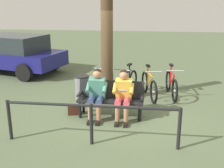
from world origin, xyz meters
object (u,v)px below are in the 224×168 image
(person_reading, at_px, (123,93))
(bicycle_silver, at_px, (149,86))
(person_companion, at_px, (97,91))
(bicycle_black, at_px, (171,85))
(bicycle_orange, at_px, (127,84))
(handbag, at_px, (74,110))
(parked_car, at_px, (11,53))
(bicycle_blue, at_px, (106,83))
(bench, at_px, (111,96))
(litter_bin, at_px, (82,89))
(tree_trunk, at_px, (107,47))

(person_reading, height_order, bicycle_silver, person_reading)
(person_companion, bearing_deg, bicycle_black, -134.98)
(person_companion, distance_m, bicycle_orange, 1.87)
(person_companion, bearing_deg, bicycle_silver, -126.19)
(person_reading, relative_size, bicycle_black, 0.72)
(handbag, bearing_deg, bicycle_orange, -125.92)
(bicycle_orange, height_order, parked_car, parked_car)
(bicycle_orange, distance_m, parked_car, 5.26)
(person_reading, bearing_deg, bicycle_blue, -68.36)
(bench, height_order, bicycle_silver, bicycle_silver)
(handbag, bearing_deg, bench, -176.06)
(bicycle_blue, xyz_separation_m, parked_car, (4.09, -2.24, 0.41))
(person_companion, bearing_deg, bicycle_orange, -107.78)
(person_companion, xyz_separation_m, parked_car, (4.13, -4.02, 0.11))
(bench, distance_m, bicycle_silver, 1.75)
(handbag, xyz_separation_m, bicycle_black, (-2.51, -1.74, 0.24))
(handbag, relative_size, bicycle_orange, 0.18)
(person_reading, bearing_deg, litter_bin, -39.33)
(tree_trunk, bearing_deg, handbag, 57.70)
(person_reading, distance_m, bicycle_silver, 1.79)
(bicycle_black, distance_m, bicycle_silver, 0.68)
(handbag, xyz_separation_m, bicycle_silver, (-1.85, -1.55, 0.24))
(handbag, bearing_deg, person_companion, 171.07)
(tree_trunk, bearing_deg, bicycle_blue, -79.23)
(bicycle_black, bearing_deg, tree_trunk, -76.46)
(bench, height_order, handbag, bench)
(handbag, distance_m, bicycle_silver, 2.42)
(handbag, bearing_deg, litter_bin, -89.45)
(bench, relative_size, parked_car, 0.36)
(tree_trunk, xyz_separation_m, bicycle_black, (-1.82, -0.66, -1.19))
(parked_car, bearing_deg, person_companion, 150.46)
(bench, relative_size, bicycle_orange, 0.99)
(person_companion, height_order, bicycle_blue, person_companion)
(parked_car, bearing_deg, person_reading, 154.47)
(handbag, height_order, tree_trunk, tree_trunk)
(handbag, distance_m, litter_bin, 0.99)
(person_companion, relative_size, parked_car, 0.27)
(person_reading, distance_m, tree_trunk, 1.58)
(handbag, relative_size, litter_bin, 0.40)
(person_companion, distance_m, bicycle_blue, 1.81)
(parked_car, bearing_deg, bicycle_silver, 170.82)
(person_reading, relative_size, bicycle_blue, 0.72)
(person_companion, bearing_deg, tree_trunk, -92.91)
(handbag, height_order, litter_bin, litter_bin)
(bicycle_silver, bearing_deg, handbag, -64.71)
(person_companion, relative_size, bicycle_silver, 0.73)
(bicycle_silver, relative_size, bicycle_orange, 1.01)
(bicycle_silver, bearing_deg, parked_car, -128.47)
(tree_trunk, xyz_separation_m, bicycle_orange, (-0.51, -0.57, -1.19))
(litter_bin, xyz_separation_m, bicycle_black, (-2.51, -0.79, -0.02))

